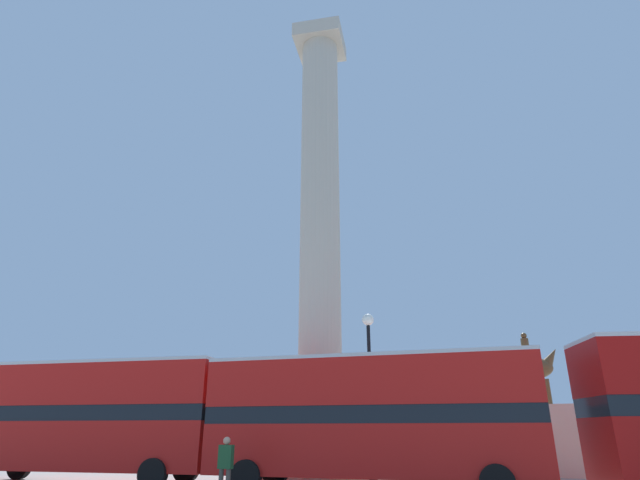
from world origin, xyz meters
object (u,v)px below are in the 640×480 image
(monument_column, at_px, (320,252))
(equestrian_statue, at_px, (538,432))
(pedestrian_near_lamp, at_px, (225,464))
(bus_c, at_px, (369,415))
(street_lamp, at_px, (370,378))
(bus_b, at_px, (88,415))

(monument_column, height_order, equestrian_statue, monument_column)
(monument_column, distance_m, pedestrian_near_lamp, 12.13)
(bus_c, height_order, equestrian_statue, equestrian_statue)
(bus_c, xyz_separation_m, pedestrian_near_lamp, (-3.99, -2.61, -1.41))
(equestrian_statue, relative_size, pedestrian_near_lamp, 3.73)
(bus_c, bearing_deg, monument_column, 122.80)
(monument_column, xyz_separation_m, street_lamp, (2.61, -3.10, -6.43))
(bus_b, distance_m, street_lamp, 11.02)
(bus_b, bearing_deg, pedestrian_near_lamp, -23.21)
(bus_c, distance_m, pedestrian_near_lamp, 4.97)
(bus_c, bearing_deg, street_lamp, 99.13)
(bus_b, xyz_separation_m, pedestrian_near_lamp, (7.00, -3.11, -1.47))
(monument_column, bearing_deg, bus_c, -61.79)
(bus_c, distance_m, equestrian_statue, 10.68)
(equestrian_statue, distance_m, street_lamp, 9.48)
(bus_b, xyz_separation_m, equestrian_statue, (17.77, 7.74, -0.61))
(monument_column, relative_size, equestrian_statue, 3.90)
(bus_c, xyz_separation_m, street_lamp, (-0.16, 2.07, 1.39))
(bus_c, bearing_deg, pedestrian_near_lamp, -142.24)
(monument_column, relative_size, bus_c, 2.23)
(equestrian_statue, height_order, street_lamp, equestrian_statue)
(monument_column, xyz_separation_m, bus_b, (-8.21, -4.68, -7.75))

